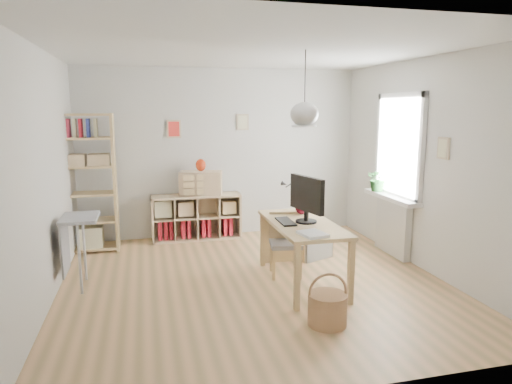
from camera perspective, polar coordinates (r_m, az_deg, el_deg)
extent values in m
plane|color=tan|center=(5.60, -0.26, -11.22)|extent=(4.50, 4.50, 0.00)
plane|color=silver|center=(7.45, -4.36, 4.85)|extent=(4.50, 0.00, 4.50)
plane|color=silver|center=(3.15, 9.39, -2.78)|extent=(4.50, 0.00, 4.50)
plane|color=silver|center=(5.22, -25.08, 1.56)|extent=(0.00, 4.50, 4.50)
plane|color=silver|center=(6.18, 20.48, 3.11)|extent=(0.00, 4.50, 4.50)
plane|color=silver|center=(5.25, -0.29, 17.37)|extent=(4.50, 4.50, 0.00)
cylinder|color=black|center=(5.23, 6.15, 13.59)|extent=(0.01, 0.01, 0.68)
ellipsoid|color=silver|center=(5.22, 6.07, 9.65)|extent=(0.32, 0.32, 0.27)
cube|color=white|center=(6.66, 17.58, 5.48)|extent=(0.03, 1.00, 1.30)
cube|color=white|center=(6.19, 19.98, 5.01)|extent=(0.06, 0.08, 1.46)
cube|color=white|center=(7.11, 15.15, 5.88)|extent=(0.06, 0.08, 1.46)
cube|color=white|center=(6.63, 17.72, 11.43)|extent=(0.06, 1.16, 0.08)
cube|color=white|center=(6.73, 17.08, -0.38)|extent=(0.06, 1.16, 0.08)
cube|color=silver|center=(6.82, 16.73, -4.19)|extent=(0.10, 0.80, 0.80)
cube|color=white|center=(6.70, 16.56, -0.66)|extent=(0.22, 1.20, 0.06)
cube|color=#D9BD7C|center=(5.39, 5.81, -3.98)|extent=(0.70, 1.50, 0.04)
cube|color=#D9BD7C|center=(4.78, 5.14, -10.58)|extent=(0.06, 0.06, 0.71)
cube|color=#D9BD7C|center=(6.05, 0.82, -6.02)|extent=(0.06, 0.06, 0.71)
cube|color=#D9BD7C|center=(4.99, 11.76, -9.82)|extent=(0.06, 0.06, 0.71)
cube|color=#D9BD7C|center=(6.22, 6.20, -5.61)|extent=(0.06, 0.06, 0.71)
cube|color=beige|center=(7.43, -7.38, -5.71)|extent=(1.40, 0.38, 0.03)
cube|color=beige|center=(7.27, -7.51, -0.47)|extent=(1.40, 0.38, 0.03)
cube|color=beige|center=(7.30, -12.80, -3.37)|extent=(0.03, 0.38, 0.72)
cube|color=beige|center=(7.45, -2.20, -2.85)|extent=(0.03, 0.38, 0.72)
cube|color=beige|center=(7.52, -7.60, -2.81)|extent=(1.40, 0.02, 0.72)
cube|color=maroon|center=(7.37, -11.93, -4.58)|extent=(0.06, 0.26, 0.30)
cube|color=maroon|center=(7.37, -11.23, -4.55)|extent=(0.05, 0.26, 0.30)
cube|color=maroon|center=(7.37, -10.61, -4.52)|extent=(0.05, 0.26, 0.30)
cube|color=maroon|center=(7.39, -9.13, -4.45)|extent=(0.05, 0.26, 0.30)
cube|color=maroon|center=(7.39, -8.44, -4.41)|extent=(0.05, 0.26, 0.30)
cube|color=maroon|center=(7.42, -6.66, -4.32)|extent=(0.06, 0.26, 0.30)
cube|color=maroon|center=(7.43, -5.97, -4.29)|extent=(0.06, 0.26, 0.30)
cube|color=maroon|center=(7.47, -3.99, -4.18)|extent=(0.06, 0.26, 0.30)
cube|color=maroon|center=(7.48, -3.31, -4.14)|extent=(0.05, 0.26, 0.30)
cube|color=#D9BD7C|center=(7.05, -23.38, 0.85)|extent=(0.04, 0.38, 2.00)
cube|color=#D9BD7C|center=(6.96, -17.21, 1.13)|extent=(0.04, 0.38, 2.00)
cube|color=#D9BD7C|center=(7.20, -19.84, -6.50)|extent=(0.76, 0.38, 0.03)
cube|color=#D9BD7C|center=(7.10, -20.04, -3.40)|extent=(0.76, 0.38, 0.03)
cube|color=#D9BD7C|center=(7.02, -20.24, -0.22)|extent=(0.76, 0.38, 0.03)
cube|color=#D9BD7C|center=(6.96, -20.44, 3.02)|extent=(0.76, 0.38, 0.03)
cube|color=#D9BD7C|center=(6.92, -20.65, 6.30)|extent=(0.76, 0.38, 0.03)
cube|color=#D9BD7C|center=(6.91, -20.83, 9.03)|extent=(0.76, 0.38, 0.03)
cube|color=navy|center=(6.95, -23.03, 7.36)|extent=(0.04, 0.18, 0.26)
cube|color=maroon|center=(6.94, -22.38, 7.40)|extent=(0.04, 0.18, 0.26)
cube|color=beige|center=(6.93, -21.72, 7.44)|extent=(0.04, 0.18, 0.26)
cube|color=maroon|center=(6.92, -21.06, 7.48)|extent=(0.04, 0.18, 0.26)
cube|color=navy|center=(6.91, -20.23, 7.53)|extent=(0.04, 0.18, 0.26)
cube|color=beige|center=(6.90, -19.40, 7.57)|extent=(0.04, 0.18, 0.26)
cube|color=#97979A|center=(5.60, -21.19, -3.03)|extent=(0.40, 0.55, 0.04)
cylinder|color=silver|center=(5.50, -21.19, -7.82)|extent=(0.03, 0.03, 0.82)
cylinder|color=silver|center=(5.92, -20.66, -6.52)|extent=(0.03, 0.03, 0.82)
cube|color=#97979A|center=(5.71, -22.77, -6.32)|extent=(0.02, 0.50, 0.62)
cube|color=#97979A|center=(5.71, 3.72, -6.48)|extent=(0.44, 0.44, 0.05)
cube|color=#D9BD7C|center=(5.60, 2.25, -9.14)|extent=(0.04, 0.04, 0.38)
cube|color=#D9BD7C|center=(5.91, 1.90, -8.09)|extent=(0.04, 0.04, 0.38)
cube|color=#D9BD7C|center=(5.65, 5.59, -9.03)|extent=(0.04, 0.04, 0.38)
cube|color=#D9BD7C|center=(5.95, 5.06, -7.99)|extent=(0.04, 0.04, 0.38)
cube|color=#D9BD7C|center=(5.82, 3.52, -4.11)|extent=(0.38, 0.10, 0.34)
cylinder|color=#976844|center=(4.59, 8.91, -14.29)|extent=(0.38, 0.38, 0.31)
torus|color=#976844|center=(4.52, 8.98, -12.24)|extent=(0.38, 0.06, 0.38)
cube|color=#B5B5B0|center=(6.54, 6.96, -8.00)|extent=(0.59, 0.51, 0.02)
cube|color=#B5B5B0|center=(6.35, 5.41, -7.41)|extent=(0.15, 0.32, 0.26)
cube|color=#B5B5B0|center=(6.67, 8.47, -6.61)|extent=(0.15, 0.32, 0.26)
cube|color=#B5B5B0|center=(6.39, 7.99, -7.33)|extent=(0.46, 0.21, 0.26)
cube|color=#B5B5B0|center=(6.62, 6.00, -6.68)|extent=(0.46, 0.21, 0.26)
cube|color=#B5B5B0|center=(6.65, 5.19, -4.43)|extent=(0.52, 0.34, 0.32)
sphere|color=#CBD417|center=(6.37, 6.53, -6.80)|extent=(0.11, 0.11, 0.11)
sphere|color=#1B83BD|center=(6.57, 7.27, -6.28)|extent=(0.11, 0.11, 0.11)
sphere|color=#C44918|center=(6.46, 6.99, -6.56)|extent=(0.11, 0.11, 0.11)
sphere|color=#2B7838|center=(6.53, 8.28, -6.41)|extent=(0.11, 0.11, 0.11)
cylinder|color=black|center=(5.38, 6.29, -3.67)|extent=(0.25, 0.25, 0.02)
cylinder|color=black|center=(5.36, 6.31, -2.97)|extent=(0.06, 0.06, 0.11)
cube|color=black|center=(5.31, 6.36, -0.24)|extent=(0.20, 0.62, 0.41)
cube|color=black|center=(5.36, 3.73, -3.70)|extent=(0.16, 0.42, 0.02)
cylinder|color=black|center=(6.08, 6.06, -1.96)|extent=(0.05, 0.05, 0.04)
cylinder|color=black|center=(6.05, 6.09, -0.29)|extent=(0.01, 0.01, 0.36)
cone|color=black|center=(5.84, 3.55, 1.01)|extent=(0.09, 0.06, 0.08)
sphere|color=#520A1A|center=(5.77, 5.75, -1.96)|extent=(0.17, 0.17, 0.17)
cube|color=white|center=(4.84, 7.10, -5.22)|extent=(0.29, 0.34, 0.03)
cube|color=beige|center=(7.25, -6.91, 1.13)|extent=(0.71, 0.45, 0.37)
ellipsoid|color=#9A250C|center=(7.21, -6.92, 3.35)|extent=(0.16, 0.16, 0.19)
imported|color=#235F26|center=(6.95, 15.06, 1.61)|extent=(0.41, 0.38, 0.37)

